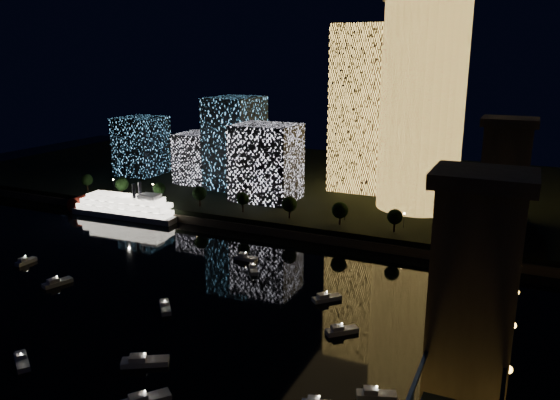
% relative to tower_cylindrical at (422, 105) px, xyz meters
% --- Properties ---
extents(ground, '(520.00, 520.00, 0.00)m').
position_rel_tower_cylindrical_xyz_m(ground, '(-30.33, -124.18, -45.89)').
color(ground, black).
rests_on(ground, ground).
extents(far_bank, '(420.00, 160.00, 5.00)m').
position_rel_tower_cylindrical_xyz_m(far_bank, '(-30.33, 35.82, -43.39)').
color(far_bank, black).
rests_on(far_bank, ground).
extents(seawall, '(420.00, 6.00, 3.00)m').
position_rel_tower_cylindrical_xyz_m(seawall, '(-30.33, -42.18, -44.39)').
color(seawall, '#6B5E4C').
rests_on(seawall, ground).
extents(tower_cylindrical, '(34.00, 34.00, 81.53)m').
position_rel_tower_cylindrical_xyz_m(tower_cylindrical, '(0.00, 0.00, 0.00)').
color(tower_cylindrical, '#FFC151').
rests_on(tower_cylindrical, far_bank).
extents(tower_rectangular, '(22.92, 22.92, 72.94)m').
position_rel_tower_cylindrical_xyz_m(tower_rectangular, '(-31.09, 21.54, -4.42)').
color(tower_rectangular, '#FFC151').
rests_on(tower_rectangular, far_bank).
extents(midrise_blocks, '(105.66, 43.19, 41.55)m').
position_rel_tower_cylindrical_xyz_m(midrise_blocks, '(-93.71, -1.06, -24.26)').
color(midrise_blocks, white).
rests_on(midrise_blocks, far_bank).
extents(truss_bridge, '(13.00, 266.00, 50.00)m').
position_rel_tower_cylindrical_xyz_m(truss_bridge, '(34.67, -120.46, -29.65)').
color(truss_bridge, navy).
rests_on(truss_bridge, ground).
extents(riverboat, '(51.70, 13.04, 15.45)m').
position_rel_tower_cylindrical_xyz_m(riverboat, '(-111.48, -47.27, -41.93)').
color(riverboat, silver).
rests_on(riverboat, ground).
extents(motorboats, '(126.24, 81.04, 2.78)m').
position_rel_tower_cylindrical_xyz_m(motorboats, '(-35.96, -116.33, -45.08)').
color(motorboats, silver).
rests_on(motorboats, ground).
extents(esplanade_trees, '(165.49, 6.12, 8.56)m').
position_rel_tower_cylindrical_xyz_m(esplanade_trees, '(-58.85, -36.18, -35.43)').
color(esplanade_trees, black).
rests_on(esplanade_trees, far_bank).
extents(street_lamps, '(132.70, 0.70, 5.65)m').
position_rel_tower_cylindrical_xyz_m(street_lamps, '(-64.33, -30.18, -36.87)').
color(street_lamps, black).
rests_on(street_lamps, far_bank).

